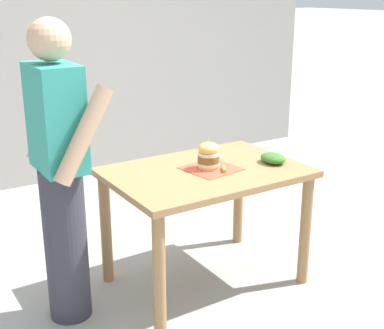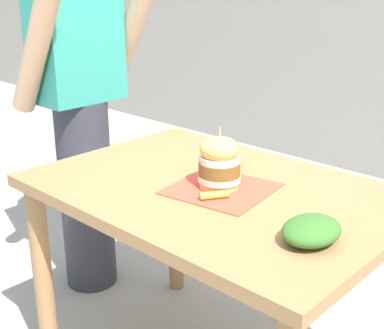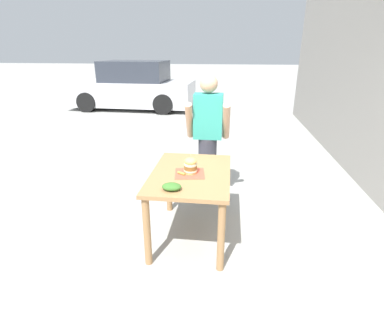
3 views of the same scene
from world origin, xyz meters
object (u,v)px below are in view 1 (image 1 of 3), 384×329
Objects in this scene: patio_table at (206,188)px; sandwich at (209,156)px; diner_across_table at (61,171)px; pickle_spear at (224,169)px; side_salad at (273,158)px.

patio_table is 5.84× the size of sandwich.
diner_across_table reaches higher than patio_table.
diner_across_table reaches higher than pickle_spear.
diner_across_table is at bearing 82.91° from patio_table.
side_salad is (-0.03, -0.36, 0.02)m from pickle_spear.
sandwich is at bearing 33.00° from pickle_spear.
pickle_spear is at bearing 84.71° from side_salad.
pickle_spear is (-0.09, -0.07, 0.14)m from patio_table.
patio_table is 0.47m from side_salad.
pickle_spear is (-0.08, -0.05, -0.07)m from sandwich.
diner_across_table reaches higher than sandwich.
sandwich is 0.12m from pickle_spear.
patio_table is 0.21m from sandwich.
side_salad is 1.32m from diner_across_table.
sandwich is 0.12× the size of diner_across_table.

